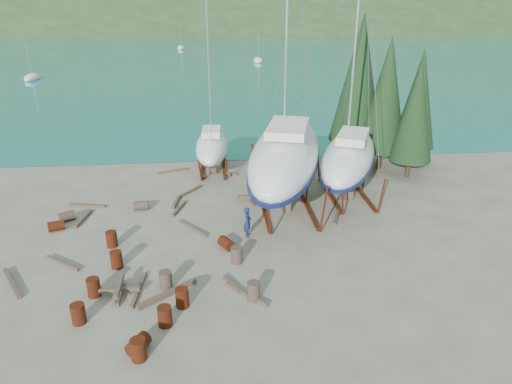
{
  "coord_description": "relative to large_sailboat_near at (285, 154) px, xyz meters",
  "views": [
    {
      "loc": [
        -0.45,
        -20.76,
        12.2
      ],
      "look_at": [
        1.91,
        3.0,
        2.17
      ],
      "focal_mm": 32.0,
      "sensor_mm": 36.0,
      "label": 1
    }
  ],
  "objects": [
    {
      "name": "timber_12",
      "position": [
        -12.15,
        -5.96,
        -3.39
      ],
      "size": [
        2.0,
        1.58,
        0.17
      ],
      "primitive_type": "cube",
      "rotation": [
        0.0,
        0.0,
        0.92
      ],
      "color": "brown",
      "rests_on": "ground"
    },
    {
      "name": "bay_water",
      "position": [
        -4.0,
        309.27,
        -3.47
      ],
      "size": [
        700.0,
        700.0,
        0.0
      ],
      "primitive_type": "plane",
      "color": "#177371",
      "rests_on": "ground"
    },
    {
      "name": "small_sailboat_shore",
      "position": [
        -4.49,
        6.98,
        -1.45
      ],
      "size": [
        2.88,
        7.83,
        12.31
      ],
      "rotation": [
        0.0,
        0.0,
        -0.06
      ],
      "color": "silver",
      "rests_on": "ground"
    },
    {
      "name": "timber_pile_fore",
      "position": [
        -8.84,
        -8.9,
        -3.18
      ],
      "size": [
        1.8,
        1.8,
        0.6
      ],
      "color": "brown",
      "rests_on": "ground"
    },
    {
      "name": "cypress_far_right",
      "position": [
        11.5,
        7.27,
        1.73
      ],
      "size": [
        3.24,
        3.24,
        9.0
      ],
      "color": "black",
      "rests_on": "ground"
    },
    {
      "name": "timber_3",
      "position": [
        -8.05,
        -8.65,
        -3.4
      ],
      "size": [
        0.39,
        2.72,
        0.15
      ],
      "primitive_type": "cube",
      "rotation": [
        0.0,
        0.0,
        3.05
      ],
      "color": "brown",
      "rests_on": "ground"
    },
    {
      "name": "moored_boat_left",
      "position": [
        -34.0,
        54.27,
        -3.09
      ],
      "size": [
        2.0,
        5.0,
        6.05
      ],
      "color": "silver",
      "rests_on": "ground"
    },
    {
      "name": "timber_9",
      "position": [
        -5.33,
        6.44,
        -3.4
      ],
      "size": [
        0.61,
        2.49,
        0.15
      ],
      "primitive_type": "cube",
      "rotation": [
        0.0,
        0.0,
        0.18
      ],
      "color": "brown",
      "rests_on": "ground"
    },
    {
      "name": "ground",
      "position": [
        -4.0,
        -5.73,
        -3.48
      ],
      "size": [
        600.0,
        600.0,
        0.0
      ],
      "primitive_type": "plane",
      "color": "#5E594A",
      "rests_on": "ground"
    },
    {
      "name": "timber_5",
      "position": [
        -3.19,
        -9.49,
        -3.4
      ],
      "size": [
        1.85,
        1.91,
        0.16
      ],
      "primitive_type": "cube",
      "rotation": [
        0.0,
        0.0,
        0.77
      ],
      "color": "brown",
      "rests_on": "ground"
    },
    {
      "name": "timber_pile_aft",
      "position": [
        -2.04,
        0.97,
        -3.18
      ],
      "size": [
        1.8,
        1.8,
        0.6
      ],
      "color": "brown",
      "rests_on": "ground"
    },
    {
      "name": "drum_12",
      "position": [
        -7.52,
        -12.54,
        -3.19
      ],
      "size": [
        0.95,
        1.05,
        0.58
      ],
      "primitive_type": "cylinder",
      "rotation": [
        1.57,
        0.0,
        2.6
      ],
      "color": "#591C0F",
      "rests_on": "ground"
    },
    {
      "name": "drum_15",
      "position": [
        -13.31,
        -0.88,
        -3.19
      ],
      "size": [
        1.05,
        0.97,
        0.58
      ],
      "primitive_type": "cylinder",
      "rotation": [
        1.57,
        0.0,
        2.17
      ],
      "color": "#2D2823",
      "rests_on": "ground"
    },
    {
      "name": "timber_10",
      "position": [
        -6.07,
        2.84,
        -3.4
      ],
      "size": [
        1.56,
        1.98,
        0.16
      ],
      "primitive_type": "cube",
      "rotation": [
        0.0,
        0.0,
        2.49
      ],
      "color": "brown",
      "rests_on": "ground"
    },
    {
      "name": "cypress_back_left",
      "position": [
        7.0,
        8.27,
        3.18
      ],
      "size": [
        4.14,
        4.14,
        11.5
      ],
      "color": "black",
      "rests_on": "ground"
    },
    {
      "name": "drum_5",
      "position": [
        -3.46,
        -6.65,
        -3.04
      ],
      "size": [
        0.58,
        0.58,
        0.88
      ],
      "primitive_type": "cylinder",
      "color": "#2D2823",
      "rests_on": "ground"
    },
    {
      "name": "moored_boat_far",
      "position": [
        -12.0,
        104.27,
        -3.09
      ],
      "size": [
        2.0,
        5.0,
        6.05
      ],
      "color": "silver",
      "rests_on": "ground"
    },
    {
      "name": "drum_16",
      "position": [
        -6.81,
        -8.57,
        -3.04
      ],
      "size": [
        0.58,
        0.58,
        0.88
      ],
      "primitive_type": "cylinder",
      "color": "#2D2823",
      "rests_on": "ground"
    },
    {
      "name": "drum_6",
      "position": [
        -3.92,
        -5.14,
        -3.19
      ],
      "size": [
        0.95,
        1.05,
        0.58
      ],
      "primitive_type": "cylinder",
      "rotation": [
        1.57,
        0.0,
        0.54
      ],
      "color": "#591C0F",
      "rests_on": "ground"
    },
    {
      "name": "timber_1",
      "position": [
        2.85,
        -2.29,
        -3.38
      ],
      "size": [
        0.91,
        1.9,
        0.19
      ],
      "primitive_type": "cube",
      "rotation": [
        0.0,
        0.0,
        2.76
      ],
      "color": "brown",
      "rests_on": "ground"
    },
    {
      "name": "worker",
      "position": [
        -2.68,
        -3.9,
        -2.6
      ],
      "size": [
        0.51,
        0.7,
        1.76
      ],
      "primitive_type": "imported",
      "rotation": [
        0.0,
        0.0,
        1.43
      ],
      "color": "navy",
      "rests_on": "ground"
    },
    {
      "name": "timber_14",
      "position": [
        -14.0,
        -7.55,
        -3.39
      ],
      "size": [
        1.7,
        2.53,
        0.18
      ],
      "primitive_type": "cube",
      "rotation": [
        0.0,
        0.0,
        0.57
      ],
      "color": "brown",
      "rests_on": "ground"
    },
    {
      "name": "drum_10",
      "position": [
        -6.64,
        -11.17,
        -3.04
      ],
      "size": [
        0.58,
        0.58,
        0.88
      ],
      "primitive_type": "cylinder",
      "color": "#591C0F",
      "rests_on": "ground"
    },
    {
      "name": "timber_4",
      "position": [
        -6.71,
        0.01,
        -3.39
      ],
      "size": [
        0.83,
        2.14,
        0.17
      ],
      "primitive_type": "cube",
      "rotation": [
        0.0,
        0.0,
        2.83
      ],
      "color": "brown",
      "rests_on": "ground"
    },
    {
      "name": "drum_0",
      "position": [
        -10.16,
        -10.66,
        -3.04
      ],
      "size": [
        0.58,
        0.58,
        0.88
      ],
      "primitive_type": "cylinder",
      "color": "#591C0F",
      "rests_on": "ground"
    },
    {
      "name": "moored_boat_mid",
      "position": [
        6.0,
        74.27,
        -3.09
      ],
      "size": [
        2.0,
        5.0,
        6.05
      ],
      "color": "silver",
      "rests_on": "ground"
    },
    {
      "name": "large_sailboat_near",
      "position": [
        0.0,
        0.0,
        0.0
      ],
      "size": [
        7.58,
        14.32,
        21.64
      ],
      "rotation": [
        0.0,
        0.0,
        -0.27
      ],
      "color": "silver",
      "rests_on": "ground"
    },
    {
      "name": "drum_17",
      "position": [
        -2.91,
        -9.81,
        -3.04
      ],
      "size": [
        0.58,
        0.58,
        0.88
      ],
      "primitive_type": "cylinder",
      "color": "#2D2823",
      "rests_on": "ground"
    },
    {
      "name": "timber_2",
      "position": [
        -12.37,
        -0.87,
        -3.39
      ],
      "size": [
        0.57,
        2.3,
        0.19
      ],
      "primitive_type": "cube",
      "rotation": [
        0.0,
        0.0,
        2.97
      ],
      "color": "brown",
      "rests_on": "ground"
    },
    {
      "name": "drum_3",
      "position": [
        -7.44,
        -13.01,
        -3.04
      ],
      "size": [
        0.58,
        0.58,
        0.88
      ],
      "primitive_type": "cylinder",
      "color": "#591C0F",
      "rests_on": "ground"
    },
    {
      "name": "timber_0",
      "position": [
        -7.55,
        7.07,
        -3.41
      ],
      "size": [
        2.28,
        1.03,
        0.14
      ],
      "primitive_type": "cube",
      "rotation": [
        0.0,
        0.0,
        1.95
      ],
      "color": "brown",
      "rests_on": "ground"
    },
    {
      "name": "far_house_left",
      "position": [
        -64.0,
        184.27,
        -0.55
      ],
      "size": [
        6.6,
        5.6,
        5.6
      ],
      "color": "beige",
      "rests_on": "ground"
    },
    {
      "name": "far_hill",
      "position": [
        -4.0,
        314.27,
        -3.48
      ],
      "size": [
        800.0,
        360.0,
        110.0
      ],
      "primitive_type": "ellipsoid",
      "color": "#213319",
      "rests_on": "ground"
    },
    {
      "name": "drum_9",
      "position": [
        -9.09,
        0.26,
        -3.19
      ],
      "size": [
        0.93,
        0.66,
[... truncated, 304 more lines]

